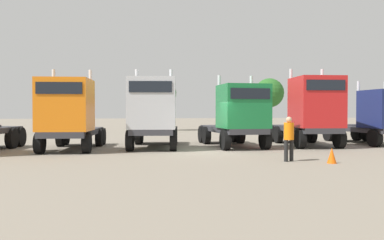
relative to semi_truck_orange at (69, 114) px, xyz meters
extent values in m
plane|color=gray|center=(6.78, -1.91, -1.89)|extent=(200.00, 200.00, 0.00)
cylinder|color=black|center=(-3.20, 2.15, -1.34)|extent=(0.52, 1.16, 1.12)
cylinder|color=black|center=(-3.03, 3.23, -1.34)|extent=(0.52, 1.16, 1.12)
cube|color=#333338|center=(0.15, 1.22, -0.98)|extent=(2.96, 6.41, 0.30)
cube|color=orange|center=(-0.08, -0.60, 0.45)|extent=(2.70, 2.79, 2.56)
cube|color=black|center=(-0.24, -1.87, 1.20)|extent=(2.09, 0.30, 0.55)
cylinder|color=silver|center=(1.04, 0.68, 0.75)|extent=(0.20, 0.20, 3.16)
cylinder|color=silver|center=(-0.84, 0.91, 0.75)|extent=(0.20, 0.20, 3.16)
cylinder|color=#333338|center=(0.32, 2.57, -0.77)|extent=(1.23, 1.23, 0.12)
cylinder|color=black|center=(0.95, -1.29, -1.39)|extent=(0.47, 1.05, 1.01)
cylinder|color=black|center=(-1.24, -1.01, -1.39)|extent=(0.47, 1.05, 1.01)
cylinder|color=black|center=(1.43, 2.56, -1.39)|extent=(0.47, 1.05, 1.01)
cylinder|color=black|center=(-0.75, 2.84, -1.39)|extent=(0.47, 1.05, 1.01)
cylinder|color=black|center=(1.57, 3.65, -1.39)|extent=(0.47, 1.05, 1.01)
cylinder|color=black|center=(-0.61, 3.93, -1.39)|extent=(0.47, 1.05, 1.01)
cube|color=#333338|center=(4.54, 1.56, -0.92)|extent=(3.27, 6.63, 0.30)
cube|color=#B7BABF|center=(4.20, -0.37, 0.54)|extent=(2.78, 2.79, 2.63)
cube|color=black|center=(3.99, -1.58, 1.33)|extent=(2.08, 0.40, 0.55)
cylinder|color=silver|center=(5.37, 0.80, 0.84)|extent=(0.21, 0.21, 3.23)
cylinder|color=silver|center=(3.50, 1.13, 0.84)|extent=(0.21, 0.21, 3.23)
cylinder|color=#333338|center=(4.78, 2.94, -0.71)|extent=(1.27, 1.27, 0.12)
cylinder|color=black|center=(5.20, -1.06, -1.36)|extent=(0.53, 1.12, 1.07)
cylinder|color=black|center=(3.03, -0.68, -1.36)|extent=(0.53, 1.12, 1.07)
cylinder|color=black|center=(5.90, 2.92, -1.36)|extent=(0.53, 1.12, 1.07)
cylinder|color=black|center=(3.73, 3.30, -1.36)|extent=(0.53, 1.12, 1.07)
cylinder|color=black|center=(6.09, 4.01, -1.36)|extent=(0.53, 1.12, 1.07)
cylinder|color=black|center=(3.92, 4.39, -1.36)|extent=(0.53, 1.12, 1.07)
cube|color=#333338|center=(8.99, 1.23, -0.91)|extent=(2.22, 6.35, 0.30)
cube|color=#197238|center=(9.00, -0.81, 0.40)|extent=(2.41, 2.25, 2.32)
cube|color=black|center=(9.00, -1.96, 1.03)|extent=(2.10, 0.05, 0.55)
cylinder|color=silver|center=(9.95, 0.46, 0.70)|extent=(0.18, 0.18, 2.92)
cylinder|color=silver|center=(8.05, 0.46, 0.70)|extent=(0.18, 0.18, 2.92)
cylinder|color=#333338|center=(8.99, 2.63, -0.70)|extent=(1.10, 1.10, 0.12)
cylinder|color=black|center=(10.10, -1.23, -1.35)|extent=(0.35, 1.08, 1.08)
cylinder|color=black|center=(7.90, -1.24, -1.35)|extent=(0.35, 1.08, 1.08)
cylinder|color=black|center=(10.09, 2.81, -1.35)|extent=(0.35, 1.08, 1.08)
cylinder|color=black|center=(7.89, 2.80, -1.35)|extent=(0.35, 1.08, 1.08)
cylinder|color=black|center=(10.08, 3.91, -1.35)|extent=(0.35, 1.08, 1.08)
cylinder|color=black|center=(7.88, 3.90, -1.35)|extent=(0.35, 1.08, 1.08)
cube|color=#333338|center=(13.48, 0.97, -0.91)|extent=(2.90, 6.36, 0.30)
cube|color=red|center=(13.27, -0.83, 0.64)|extent=(2.68, 2.78, 2.79)
cube|color=black|center=(13.12, -2.10, 1.51)|extent=(2.09, 0.29, 0.55)
cylinder|color=silver|center=(14.37, 0.46, 0.94)|extent=(0.20, 0.20, 3.39)
cylinder|color=silver|center=(12.49, 0.68, 0.94)|extent=(0.20, 0.20, 3.39)
cylinder|color=#333338|center=(13.64, 2.32, -0.70)|extent=(1.22, 1.22, 0.12)
cylinder|color=black|center=(14.29, -1.51, -1.35)|extent=(0.47, 1.12, 1.08)
cylinder|color=black|center=(12.11, -1.25, -1.35)|extent=(0.47, 1.12, 1.08)
cylinder|color=black|center=(14.74, 2.31, -1.35)|extent=(0.47, 1.12, 1.08)
cylinder|color=black|center=(12.56, 2.56, -1.35)|extent=(0.47, 1.12, 1.08)
cylinder|color=black|center=(14.87, 3.40, -1.35)|extent=(0.47, 1.12, 1.08)
cylinder|color=black|center=(12.69, 3.66, -1.35)|extent=(0.47, 1.12, 1.08)
cube|color=#333338|center=(17.86, 1.16, -0.99)|extent=(2.32, 5.86, 0.30)
cylinder|color=silver|center=(16.92, 0.63, 0.57)|extent=(0.18, 0.18, 2.82)
cylinder|color=#333338|center=(17.83, 2.44, -0.78)|extent=(1.12, 1.12, 0.12)
cylinder|color=black|center=(16.80, -1.07, -1.39)|extent=(0.37, 1.01, 1.00)
cylinder|color=black|center=(18.93, 2.49, -1.39)|extent=(0.37, 1.01, 1.00)
cylinder|color=black|center=(16.73, 2.45, -1.39)|extent=(0.37, 1.01, 1.00)
cylinder|color=black|center=(18.91, 3.59, -1.39)|extent=(0.37, 1.01, 1.00)
cylinder|color=black|center=(16.71, 3.55, -1.39)|extent=(0.37, 1.01, 1.00)
cylinder|color=black|center=(9.25, -6.06, -1.46)|extent=(0.20, 0.20, 0.87)
cylinder|color=black|center=(8.98, -6.13, -1.46)|extent=(0.20, 0.20, 0.87)
cylinder|color=orange|center=(9.11, -6.09, -0.67)|extent=(0.49, 0.49, 0.69)
sphere|color=tan|center=(9.11, -6.09, -0.21)|extent=(0.24, 0.24, 0.24)
cone|color=#F2590C|center=(10.49, -6.98, -1.59)|extent=(0.36, 0.36, 0.61)
cylinder|color=#4C3823|center=(-3.45, 17.96, -0.76)|extent=(0.36, 0.36, 2.27)
sphere|color=#286023|center=(-3.45, 17.96, 1.56)|extent=(2.97, 2.97, 2.97)
cylinder|color=#4C3823|center=(7.48, 20.55, -0.48)|extent=(0.36, 0.36, 2.83)
sphere|color=#286023|center=(7.48, 20.55, 2.11)|extent=(2.94, 2.94, 2.94)
cylinder|color=#4C3823|center=(19.73, 20.95, -0.49)|extent=(0.36, 0.36, 2.82)
sphere|color=#286023|center=(19.73, 20.95, 2.25)|extent=(3.32, 3.32, 3.32)
camera|label=1|loc=(2.09, -20.66, 0.11)|focal=36.53mm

